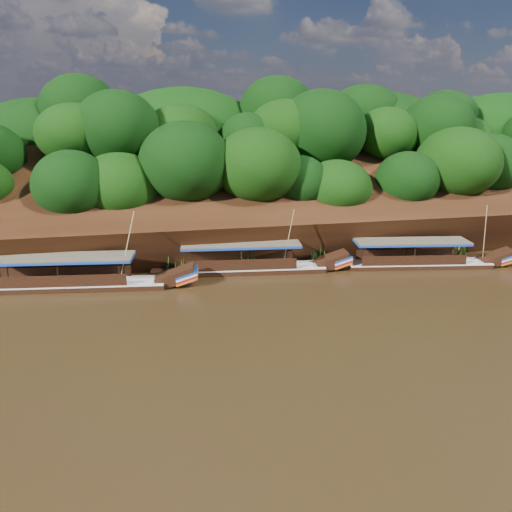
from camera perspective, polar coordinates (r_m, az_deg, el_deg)
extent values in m
plane|color=black|center=(31.82, 0.88, -6.68)|extent=(160.00, 160.00, 0.00)
cube|color=black|center=(45.86, -3.47, 5.23)|extent=(120.00, 16.12, 13.64)
cube|color=black|center=(56.29, -4.90, 3.73)|extent=(120.00, 24.00, 12.00)
ellipsoid|color=#13400A|center=(44.43, -10.98, 4.58)|extent=(18.00, 8.00, 6.40)
ellipsoid|color=#13400A|center=(51.98, -4.74, 12.92)|extent=(24.00, 11.00, 8.40)
ellipsoid|color=#13400A|center=(53.45, 23.29, 5.45)|extent=(18.00, 8.00, 6.00)
cube|color=black|center=(43.08, 18.04, -1.16)|extent=(11.82, 3.75, 0.82)
cube|color=silver|center=(42.97, 18.09, -0.67)|extent=(11.82, 3.81, 0.09)
cube|color=black|center=(45.65, 25.82, -0.21)|extent=(2.94, 1.90, 1.59)
cube|color=#183C9C|center=(45.93, 26.66, 0.13)|extent=(1.65, 1.76, 0.59)
cube|color=#A61217|center=(46.01, 26.61, -0.24)|extent=(1.65, 1.76, 0.59)
cube|color=brown|center=(42.23, 17.38, 1.65)|extent=(9.36, 3.66, 0.11)
cube|color=#183C9C|center=(42.26, 17.37, 1.50)|extent=(9.36, 3.66, 0.16)
cylinder|color=tan|center=(43.98, 24.69, 2.40)|extent=(1.08, 1.10, 4.79)
cube|color=black|center=(39.75, -0.66, -1.79)|extent=(11.95, 3.41, 0.88)
cube|color=silver|center=(39.62, -0.66, -1.21)|extent=(11.96, 3.48, 0.10)
cube|color=black|center=(40.62, 8.70, -0.57)|extent=(2.95, 1.91, 1.66)
cube|color=#183C9C|center=(40.71, 9.72, -0.14)|extent=(1.62, 1.83, 0.60)
cube|color=#A61217|center=(40.81, 9.70, -0.59)|extent=(1.62, 1.83, 0.60)
cube|color=brown|center=(39.01, -1.75, 1.47)|extent=(9.44, 3.46, 0.12)
cube|color=#183C9C|center=(39.04, -1.74, 1.30)|extent=(9.44, 3.46, 0.18)
cylinder|color=tan|center=(38.71, 3.76, 2.16)|extent=(0.39, 1.72, 4.69)
cube|color=black|center=(38.52, -19.93, -3.46)|extent=(13.08, 3.73, 0.88)
cube|color=silver|center=(38.39, -19.99, -2.87)|extent=(13.09, 3.79, 0.10)
cube|color=black|center=(37.02, -9.12, -2.32)|extent=(3.21, 1.98, 1.74)
cube|color=#183C9C|center=(36.86, -7.89, -1.87)|extent=(1.78, 1.86, 0.65)
cube|color=#A61217|center=(36.97, -7.87, -2.35)|extent=(1.78, 1.86, 0.65)
cube|color=brown|center=(38.04, -21.45, -0.13)|extent=(10.34, 3.70, 0.12)
cube|color=#183C9C|center=(38.07, -21.43, -0.30)|extent=(10.34, 3.70, 0.18)
cylinder|color=tan|center=(36.57, -14.56, 0.98)|extent=(1.40, 0.62, 5.04)
cone|color=#295E17|center=(40.79, -21.76, -0.95)|extent=(1.50, 1.50, 2.15)
cone|color=#295E17|center=(39.77, -9.34, -0.73)|extent=(1.50, 1.50, 1.69)
cone|color=#295E17|center=(40.28, -1.17, -0.12)|extent=(1.50, 1.50, 1.90)
cone|color=#295E17|center=(41.67, 7.19, 0.25)|extent=(1.50, 1.50, 1.80)
cone|color=#295E17|center=(44.32, 16.00, 0.63)|extent=(1.50, 1.50, 1.65)
cone|color=#295E17|center=(47.45, 22.62, 1.09)|extent=(1.50, 1.50, 1.76)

